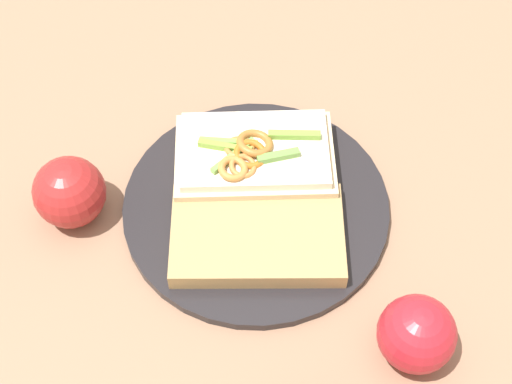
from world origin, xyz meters
TOP-DOWN VIEW (x-y plane):
  - ground_plane at (0.00, 0.00)m, footprint 2.00×2.00m
  - plate at (0.00, 0.00)m, footprint 0.26×0.26m
  - sandwich at (0.03, -0.02)m, footprint 0.17×0.19m
  - bread_slice_side at (-0.03, 0.02)m, footprint 0.18×0.19m
  - apple_2 at (-0.20, -0.02)m, footprint 0.09×0.09m
  - apple_4 at (0.11, 0.14)m, footprint 0.09×0.09m

SIDE VIEW (x-z plane):
  - ground_plane at x=0.00m, z-range 0.00..0.00m
  - plate at x=0.00m, z-range 0.00..0.01m
  - bread_slice_side at x=-0.03m, z-range 0.01..0.03m
  - sandwich at x=0.03m, z-range 0.00..0.05m
  - apple_2 at x=-0.20m, z-range 0.00..0.07m
  - apple_4 at x=0.11m, z-range 0.00..0.07m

